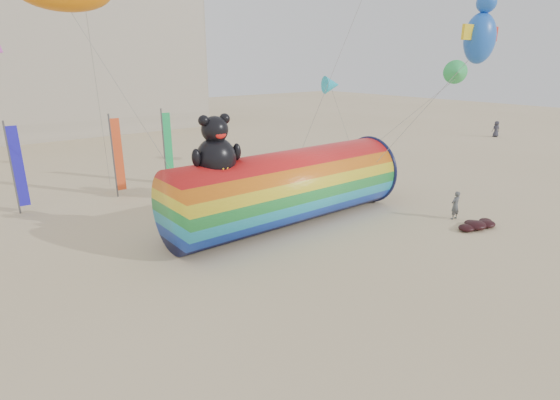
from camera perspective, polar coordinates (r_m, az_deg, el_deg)
ground at (r=18.63m, az=1.68°, el=-8.46°), size 160.00×160.00×0.00m
windsock_assembly at (r=22.67m, az=0.97°, el=1.87°), size 13.22×4.03×6.10m
kite_handler at (r=25.35m, az=21.92°, el=-0.65°), size 0.60×0.42×1.56m
fabric_bundle at (r=24.65m, az=24.34°, el=-2.96°), size 2.62×1.35×0.41m
festival_banners at (r=29.12m, az=-21.81°, el=5.42°), size 9.75×0.94×5.20m
flying_kites at (r=21.78m, az=-5.12°, el=21.94°), size 26.40×14.39×8.98m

